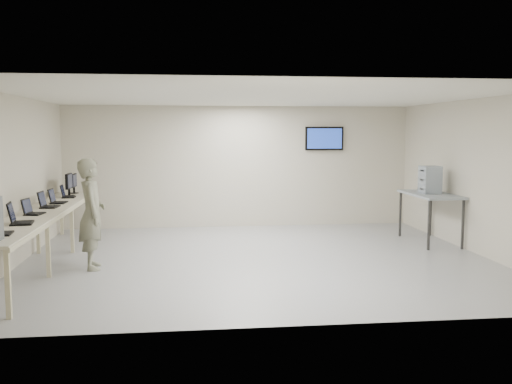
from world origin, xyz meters
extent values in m
cube|color=#A6A6A6|center=(0.00, 0.00, 0.00)|extent=(8.00, 7.00, 0.01)
cube|color=beige|center=(0.00, 0.00, 2.80)|extent=(8.00, 7.00, 0.01)
cube|color=beige|center=(0.00, 3.50, 1.40)|extent=(8.00, 0.01, 2.80)
cube|color=beige|center=(0.00, -3.50, 1.40)|extent=(8.00, 0.01, 2.80)
cube|color=beige|center=(-4.00, 0.00, 1.40)|extent=(0.01, 7.00, 2.80)
cube|color=beige|center=(4.00, 0.00, 1.40)|extent=(0.01, 7.00, 2.80)
cube|color=#2F2F2F|center=(2.00, 3.48, 2.05)|extent=(0.15, 0.04, 0.15)
cube|color=black|center=(2.00, 3.44, 2.05)|extent=(0.90, 0.06, 0.55)
cube|color=#1B3798|center=(2.00, 3.40, 2.05)|extent=(0.82, 0.01, 0.47)
cube|color=beige|center=(-3.60, 0.00, 0.88)|extent=(0.75, 6.00, 0.04)
cube|color=beige|center=(-3.23, 0.00, 0.85)|extent=(0.02, 6.00, 0.06)
cube|color=beige|center=(-3.30, -2.85, 0.43)|extent=(0.06, 0.06, 0.86)
cube|color=beige|center=(-3.90, -0.90, 0.43)|extent=(0.06, 0.06, 0.86)
cube|color=beige|center=(-3.30, -0.90, 0.43)|extent=(0.06, 0.06, 0.86)
cube|color=beige|center=(-3.90, 0.90, 0.43)|extent=(0.06, 0.06, 0.86)
cube|color=beige|center=(-3.30, 0.90, 0.43)|extent=(0.06, 0.06, 0.86)
cube|color=beige|center=(-3.90, 2.85, 0.43)|extent=(0.06, 0.06, 0.86)
cube|color=beige|center=(-3.30, 2.85, 0.43)|extent=(0.06, 0.06, 0.86)
cube|color=black|center=(-3.55, -2.20, 0.91)|extent=(0.29, 0.37, 0.02)
cube|color=black|center=(-3.53, -1.35, 0.91)|extent=(0.34, 0.43, 0.02)
cube|color=black|center=(-3.68, -1.35, 1.07)|extent=(0.13, 0.38, 0.28)
cube|color=black|center=(-3.66, -1.35, 1.07)|extent=(0.10, 0.33, 0.24)
cube|color=black|center=(-3.60, -0.41, 0.91)|extent=(0.29, 0.36, 0.02)
cube|color=black|center=(-3.72, -0.41, 1.04)|extent=(0.11, 0.32, 0.24)
cube|color=black|center=(-3.71, -0.41, 1.04)|extent=(0.09, 0.28, 0.20)
cube|color=black|center=(-3.56, 0.43, 0.91)|extent=(0.28, 0.38, 0.02)
cube|color=black|center=(-3.69, 0.43, 1.05)|extent=(0.09, 0.35, 0.26)
cube|color=black|center=(-3.68, 0.43, 1.05)|extent=(0.07, 0.30, 0.22)
cube|color=black|center=(-3.54, 1.04, 0.91)|extent=(0.27, 0.36, 0.02)
cube|color=black|center=(-3.67, 1.04, 1.05)|extent=(0.08, 0.33, 0.25)
cube|color=black|center=(-3.65, 1.04, 1.05)|extent=(0.06, 0.29, 0.21)
cube|color=black|center=(-3.55, 1.95, 0.91)|extent=(0.26, 0.34, 0.02)
cube|color=black|center=(-3.67, 1.95, 1.04)|extent=(0.08, 0.31, 0.23)
cube|color=black|center=(-3.65, 1.95, 1.04)|extent=(0.06, 0.27, 0.19)
cylinder|color=black|center=(-3.60, 2.25, 0.91)|extent=(0.21, 0.21, 0.02)
cube|color=black|center=(-3.60, 2.25, 1.00)|extent=(0.04, 0.03, 0.17)
cube|color=black|center=(-3.60, 2.25, 1.21)|extent=(0.05, 0.47, 0.31)
cube|color=black|center=(-3.57, 2.25, 1.21)|extent=(0.00, 0.42, 0.27)
cylinder|color=black|center=(-3.60, 2.75, 0.91)|extent=(0.19, 0.19, 0.01)
cube|color=black|center=(-3.60, 2.75, 0.99)|extent=(0.04, 0.03, 0.15)
cube|color=black|center=(-3.60, 2.75, 1.18)|extent=(0.05, 0.42, 0.28)
cube|color=black|center=(-3.57, 2.75, 1.18)|extent=(0.00, 0.38, 0.24)
imported|color=#696B57|center=(-2.73, -0.39, 0.89)|extent=(0.53, 0.71, 1.78)
cube|color=gray|center=(3.60, 1.07, 0.96)|extent=(0.77, 1.64, 0.04)
cube|color=#2F2F2F|center=(3.27, 0.35, 0.47)|extent=(0.04, 0.04, 0.94)
cube|color=#2F2F2F|center=(3.27, 1.79, 0.47)|extent=(0.04, 0.04, 0.94)
cube|color=#2F2F2F|center=(3.93, 0.35, 0.47)|extent=(0.04, 0.04, 0.94)
cube|color=#2F2F2F|center=(3.93, 1.79, 0.47)|extent=(0.04, 0.04, 0.94)
cube|color=#909FAD|center=(3.58, 1.07, 1.08)|extent=(0.35, 0.38, 0.18)
cube|color=#909FAD|center=(3.58, 1.07, 1.26)|extent=(0.35, 0.38, 0.18)
cube|color=#909FAD|center=(3.58, 1.07, 1.44)|extent=(0.35, 0.38, 0.18)
camera|label=1|loc=(-1.18, -9.68, 2.20)|focal=40.00mm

